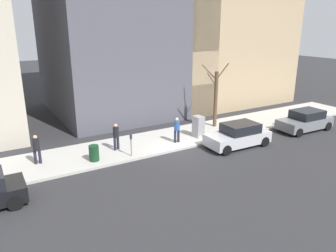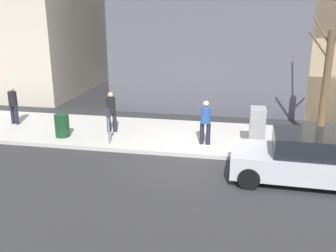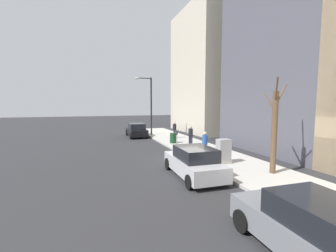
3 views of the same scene
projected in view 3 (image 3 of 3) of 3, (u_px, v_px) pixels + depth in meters
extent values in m
plane|color=#2B2B2D|center=(188.00, 159.00, 14.93)|extent=(120.00, 120.00, 0.00)
cube|color=#B2AFA8|center=(214.00, 156.00, 15.57)|extent=(4.00, 36.00, 0.15)
cube|color=slate|center=(316.00, 238.00, 5.10)|extent=(1.93, 4.26, 0.70)
cube|color=black|center=(327.00, 215.00, 4.85)|extent=(1.67, 2.25, 0.60)
cylinder|color=black|center=(242.00, 221.00, 6.35)|extent=(0.24, 0.65, 0.64)
cylinder|color=black|center=(290.00, 212.00, 6.85)|extent=(0.24, 0.65, 0.64)
cube|color=#B7B7BC|center=(194.00, 165.00, 11.23)|extent=(1.93, 4.25, 0.70)
cube|color=black|center=(195.00, 153.00, 10.98)|extent=(1.67, 2.25, 0.60)
cylinder|color=black|center=(168.00, 164.00, 12.48)|extent=(0.24, 0.65, 0.64)
cylinder|color=black|center=(196.00, 161.00, 12.98)|extent=(0.24, 0.65, 0.64)
cylinder|color=black|center=(190.00, 182.00, 9.53)|extent=(0.24, 0.65, 0.64)
cylinder|color=black|center=(225.00, 178.00, 10.03)|extent=(0.24, 0.65, 0.64)
cube|color=black|center=(136.00, 132.00, 25.12)|extent=(1.84, 4.22, 0.70)
cube|color=black|center=(137.00, 126.00, 24.87)|extent=(1.62, 2.22, 0.60)
cylinder|color=black|center=(127.00, 133.00, 26.34)|extent=(0.23, 0.64, 0.64)
cylinder|color=black|center=(141.00, 132.00, 26.88)|extent=(0.23, 0.64, 0.64)
cylinder|color=black|center=(131.00, 136.00, 23.42)|extent=(0.23, 0.64, 0.64)
cylinder|color=black|center=(147.00, 135.00, 23.95)|extent=(0.23, 0.64, 0.64)
cylinder|color=slate|center=(177.00, 141.00, 18.04)|extent=(0.07, 0.07, 1.05)
cube|color=#2D333D|center=(177.00, 133.00, 17.98)|extent=(0.14, 0.10, 0.30)
cube|color=#A8A399|center=(223.00, 162.00, 13.27)|extent=(0.83, 0.61, 0.18)
cube|color=#939399|center=(223.00, 150.00, 13.20)|extent=(0.75, 0.55, 1.25)
cylinder|color=black|center=(151.00, 106.00, 25.71)|extent=(0.18, 0.18, 6.50)
cylinder|color=black|center=(144.00, 78.00, 25.15)|extent=(1.60, 0.10, 0.10)
ellipsoid|color=beige|center=(137.00, 78.00, 24.90)|extent=(0.56, 0.32, 0.20)
cylinder|color=brown|center=(274.00, 133.00, 11.18)|extent=(0.28, 0.28, 4.11)
cylinder|color=brown|center=(270.00, 103.00, 11.42)|extent=(0.14, 0.85, 1.05)
cylinder|color=brown|center=(282.00, 94.00, 11.39)|extent=(1.19, 0.58, 1.10)
cylinder|color=brown|center=(276.00, 90.00, 10.61)|extent=(0.60, 0.69, 1.23)
cylinder|color=#14381E|center=(173.00, 138.00, 20.16)|extent=(0.56, 0.56, 0.90)
cylinder|color=#1E1E2D|center=(204.00, 150.00, 15.05)|extent=(0.16, 0.16, 0.82)
cylinder|color=#1E1E2D|center=(205.00, 151.00, 14.81)|extent=(0.16, 0.16, 0.82)
cylinder|color=#23478C|center=(205.00, 140.00, 14.86)|extent=(0.36, 0.36, 0.62)
sphere|color=tan|center=(205.00, 133.00, 14.82)|extent=(0.22, 0.22, 0.22)
cylinder|color=#1E1E2D|center=(192.00, 141.00, 18.74)|extent=(0.16, 0.16, 0.82)
cylinder|color=#1E1E2D|center=(190.00, 141.00, 18.93)|extent=(0.16, 0.16, 0.82)
cylinder|color=black|center=(191.00, 132.00, 18.77)|extent=(0.36, 0.36, 0.62)
sphere|color=tan|center=(191.00, 127.00, 18.73)|extent=(0.22, 0.22, 0.22)
cylinder|color=#1E1E2D|center=(174.00, 134.00, 23.32)|extent=(0.16, 0.16, 0.82)
cylinder|color=#1E1E2D|center=(175.00, 134.00, 23.08)|extent=(0.16, 0.16, 0.82)
cylinder|color=black|center=(175.00, 127.00, 23.13)|extent=(0.36, 0.36, 0.62)
sphere|color=tan|center=(175.00, 123.00, 23.09)|extent=(0.22, 0.22, 0.22)
cube|color=#BCB29E|center=(222.00, 73.00, 30.33)|extent=(10.82, 10.82, 15.79)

